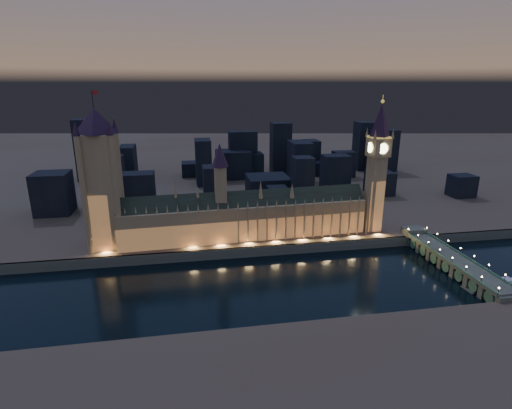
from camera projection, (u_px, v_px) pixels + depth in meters
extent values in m
plane|color=black|center=(262.00, 281.00, 273.24)|extent=(2000.00, 2000.00, 0.00)
cube|color=#4D362D|center=(212.00, 151.00, 761.99)|extent=(2000.00, 960.00, 8.00)
cube|color=#434845|center=(253.00, 252.00, 310.70)|extent=(2000.00, 2.50, 8.00)
cube|color=#8F7854|center=(246.00, 221.00, 324.88)|extent=(200.77, 30.43, 28.00)
cube|color=#C37F46|center=(248.00, 231.00, 316.69)|extent=(200.00, 0.50, 18.00)
cube|color=black|center=(246.00, 201.00, 319.90)|extent=(200.58, 26.70, 16.26)
cube|color=#8F7854|center=(221.00, 187.00, 312.84)|extent=(9.00, 9.00, 32.00)
cone|color=#291731|center=(220.00, 155.00, 305.51)|extent=(13.00, 13.00, 18.00)
cube|color=#8F7854|center=(116.00, 233.00, 298.62)|extent=(1.20, 1.20, 28.00)
cone|color=#8F7854|center=(114.00, 212.00, 294.20)|extent=(2.00, 2.00, 6.00)
cube|color=#8F7854|center=(127.00, 233.00, 299.87)|extent=(1.20, 1.20, 28.00)
cone|color=#8F7854|center=(125.00, 211.00, 295.45)|extent=(2.00, 2.00, 6.00)
cube|color=#8F7854|center=(137.00, 232.00, 301.12)|extent=(1.20, 1.20, 28.00)
cone|color=#8F7854|center=(136.00, 211.00, 296.70)|extent=(2.00, 2.00, 6.00)
cube|color=#8F7854|center=(148.00, 232.00, 302.37)|extent=(1.20, 1.20, 28.00)
cone|color=#8F7854|center=(146.00, 210.00, 297.96)|extent=(2.00, 2.00, 6.00)
cube|color=#8F7854|center=(158.00, 231.00, 303.63)|extent=(1.20, 1.20, 28.00)
cone|color=#8F7854|center=(157.00, 209.00, 299.21)|extent=(2.00, 2.00, 6.00)
cube|color=#8F7854|center=(169.00, 230.00, 304.88)|extent=(1.20, 1.20, 28.00)
cone|color=#8F7854|center=(167.00, 209.00, 300.46)|extent=(2.00, 2.00, 6.00)
cube|color=#8F7854|center=(179.00, 230.00, 306.13)|extent=(1.20, 1.20, 28.00)
cone|color=#8F7854|center=(178.00, 208.00, 301.71)|extent=(2.00, 2.00, 6.00)
cube|color=#8F7854|center=(189.00, 229.00, 307.38)|extent=(1.20, 1.20, 28.00)
cone|color=#8F7854|center=(188.00, 208.00, 302.97)|extent=(2.00, 2.00, 6.00)
cube|color=#8F7854|center=(199.00, 229.00, 308.63)|extent=(1.20, 1.20, 28.00)
cone|color=#8F7854|center=(198.00, 207.00, 304.22)|extent=(2.00, 2.00, 6.00)
cube|color=#8F7854|center=(209.00, 228.00, 309.89)|extent=(1.20, 1.20, 28.00)
cone|color=#8F7854|center=(208.00, 207.00, 305.47)|extent=(2.00, 2.00, 6.00)
cube|color=#8F7854|center=(219.00, 227.00, 311.14)|extent=(1.20, 1.20, 28.00)
cone|color=#8F7854|center=(218.00, 206.00, 306.72)|extent=(2.00, 2.00, 6.00)
cube|color=#8F7854|center=(229.00, 227.00, 312.39)|extent=(1.20, 1.20, 28.00)
cone|color=#8F7854|center=(228.00, 206.00, 307.98)|extent=(2.00, 2.00, 6.00)
cube|color=#8F7854|center=(238.00, 226.00, 313.64)|extent=(1.20, 1.20, 28.00)
cone|color=#8F7854|center=(238.00, 205.00, 309.23)|extent=(2.00, 2.00, 6.00)
cube|color=#8F7854|center=(248.00, 226.00, 314.90)|extent=(1.20, 1.20, 28.00)
cone|color=#8F7854|center=(248.00, 205.00, 310.48)|extent=(2.00, 2.00, 6.00)
cube|color=#8F7854|center=(258.00, 225.00, 316.15)|extent=(1.20, 1.20, 28.00)
cone|color=#8F7854|center=(258.00, 204.00, 311.73)|extent=(2.00, 2.00, 6.00)
cube|color=#8F7854|center=(267.00, 224.00, 317.40)|extent=(1.20, 1.20, 28.00)
cone|color=#8F7854|center=(267.00, 204.00, 312.99)|extent=(2.00, 2.00, 6.00)
cube|color=#8F7854|center=(277.00, 224.00, 318.65)|extent=(1.20, 1.20, 28.00)
cone|color=#8F7854|center=(277.00, 203.00, 314.24)|extent=(2.00, 2.00, 6.00)
cube|color=#8F7854|center=(286.00, 223.00, 319.91)|extent=(1.20, 1.20, 28.00)
cone|color=#8F7854|center=(286.00, 203.00, 315.49)|extent=(2.00, 2.00, 6.00)
cube|color=#8F7854|center=(295.00, 223.00, 321.16)|extent=(1.20, 1.20, 28.00)
cone|color=#8F7854|center=(296.00, 202.00, 316.74)|extent=(2.00, 2.00, 6.00)
cube|color=#8F7854|center=(304.00, 222.00, 322.41)|extent=(1.20, 1.20, 28.00)
cone|color=#8F7854|center=(305.00, 202.00, 318.00)|extent=(2.00, 2.00, 6.00)
cube|color=#8F7854|center=(314.00, 222.00, 323.66)|extent=(1.20, 1.20, 28.00)
cone|color=#8F7854|center=(314.00, 201.00, 319.25)|extent=(2.00, 2.00, 6.00)
cube|color=#8F7854|center=(323.00, 221.00, 324.92)|extent=(1.20, 1.20, 28.00)
cone|color=#8F7854|center=(323.00, 201.00, 320.50)|extent=(2.00, 2.00, 6.00)
cube|color=#8F7854|center=(332.00, 221.00, 326.17)|extent=(1.20, 1.20, 28.00)
cone|color=#8F7854|center=(333.00, 201.00, 321.75)|extent=(2.00, 2.00, 6.00)
cube|color=#8F7854|center=(341.00, 220.00, 327.42)|extent=(1.20, 1.20, 28.00)
cone|color=#8F7854|center=(342.00, 200.00, 323.01)|extent=(2.00, 2.00, 6.00)
cube|color=#8F7854|center=(349.00, 220.00, 328.67)|extent=(1.20, 1.20, 28.00)
cone|color=#8F7854|center=(351.00, 200.00, 324.26)|extent=(2.00, 2.00, 6.00)
cube|color=#8F7854|center=(358.00, 219.00, 329.93)|extent=(1.20, 1.20, 28.00)
cone|color=#8F7854|center=(359.00, 199.00, 325.51)|extent=(2.00, 2.00, 6.00)
cube|color=#8F7854|center=(367.00, 219.00, 331.18)|extent=(1.20, 1.20, 28.00)
cone|color=#8F7854|center=(368.00, 199.00, 326.76)|extent=(2.00, 2.00, 6.00)
cone|color=#8F7854|center=(175.00, 192.00, 308.02)|extent=(4.40, 4.40, 18.00)
cone|color=#8F7854|center=(198.00, 194.00, 311.37)|extent=(4.40, 4.40, 14.00)
cone|color=#8F7854|center=(261.00, 190.00, 319.22)|extent=(4.40, 4.40, 16.00)
cone|color=#8F7854|center=(292.00, 191.00, 324.04)|extent=(4.40, 4.40, 12.00)
cube|color=#8F7854|center=(103.00, 192.00, 298.65)|extent=(23.84, 23.84, 87.02)
cube|color=#C37F46|center=(104.00, 224.00, 294.40)|extent=(22.00, 0.50, 44.00)
cone|color=#291731|center=(95.00, 121.00, 283.27)|extent=(31.68, 31.68, 18.00)
cylinder|color=black|center=(92.00, 99.00, 278.87)|extent=(0.50, 0.50, 12.00)
cube|color=#AE1B1B|center=(95.00, 93.00, 277.91)|extent=(4.00, 0.15, 2.50)
cylinder|color=#8F7854|center=(84.00, 197.00, 286.50)|extent=(4.40, 4.40, 87.02)
cone|color=#291731|center=(75.00, 129.00, 272.29)|extent=(5.20, 5.20, 10.00)
cylinder|color=#8F7854|center=(91.00, 189.00, 307.23)|extent=(4.40, 4.40, 87.02)
cone|color=#291731|center=(83.00, 125.00, 293.01)|extent=(5.20, 5.20, 10.00)
cylinder|color=#8F7854|center=(116.00, 195.00, 290.08)|extent=(4.40, 4.40, 87.02)
cone|color=#291731|center=(109.00, 128.00, 275.87)|extent=(5.20, 5.20, 10.00)
cylinder|color=#8F7854|center=(121.00, 188.00, 310.81)|extent=(4.40, 4.40, 87.02)
cone|color=#291731|center=(114.00, 125.00, 296.60)|extent=(5.20, 5.20, 10.00)
cube|color=#8F7854|center=(374.00, 194.00, 337.52)|extent=(13.83, 13.83, 63.99)
cube|color=#C37F46|center=(377.00, 207.00, 334.61)|extent=(12.00, 0.50, 44.00)
cube|color=#8F7854|center=(379.00, 147.00, 325.92)|extent=(15.00, 15.00, 15.23)
cube|color=#F2C64C|center=(379.00, 137.00, 323.51)|extent=(15.75, 15.75, 1.20)
cone|color=#291731|center=(381.00, 120.00, 319.53)|extent=(18.00, 18.00, 26.00)
sphere|color=#F2C64C|center=(383.00, 101.00, 315.28)|extent=(2.80, 2.80, 2.80)
cylinder|color=#F2C64C|center=(383.00, 98.00, 314.54)|extent=(0.40, 0.40, 5.00)
cylinder|color=#FFF2BF|center=(383.00, 149.00, 318.61)|extent=(8.40, 0.50, 8.40)
cylinder|color=#FFF2BF|center=(374.00, 146.00, 333.22)|extent=(8.40, 0.50, 8.40)
cylinder|color=#FFF2BF|center=(370.00, 147.00, 324.65)|extent=(0.50, 8.40, 8.40)
cylinder|color=#FFF2BF|center=(387.00, 147.00, 327.18)|extent=(0.50, 8.40, 8.40)
cone|color=#8F7854|center=(375.00, 134.00, 314.23)|extent=(2.60, 2.60, 8.00)
cone|color=#8F7854|center=(367.00, 132.00, 328.36)|extent=(2.60, 2.60, 8.00)
cone|color=#8F7854|center=(393.00, 134.00, 316.67)|extent=(2.60, 2.60, 8.00)
cone|color=#8F7854|center=(384.00, 132.00, 330.80)|extent=(2.60, 2.60, 8.00)
cube|color=#434845|center=(456.00, 260.00, 283.50)|extent=(17.32, 100.00, 1.60)
cube|color=#2B5F47|center=(445.00, 259.00, 281.75)|extent=(0.80, 100.00, 1.60)
cube|color=#2B5F47|center=(466.00, 257.00, 284.44)|extent=(0.80, 100.00, 1.60)
cube|color=#434845|center=(414.00, 233.00, 335.54)|extent=(17.32, 12.00, 9.50)
cube|color=#434845|center=(508.00, 303.00, 237.91)|extent=(15.59, 4.00, 9.50)
cylinder|color=black|center=(498.00, 292.00, 234.11)|extent=(0.30, 0.30, 4.40)
sphere|color=#FFD88C|center=(499.00, 288.00, 233.44)|extent=(1.00, 1.00, 1.00)
cube|color=#434845|center=(491.00, 291.00, 251.37)|extent=(15.59, 4.00, 9.50)
cylinder|color=black|center=(481.00, 280.00, 247.57)|extent=(0.30, 0.30, 4.40)
sphere|color=#FFD88C|center=(482.00, 277.00, 246.90)|extent=(1.00, 1.00, 1.00)
cylinder|color=black|center=(505.00, 278.00, 250.26)|extent=(0.30, 0.30, 4.40)
sphere|color=#FFD88C|center=(505.00, 275.00, 249.59)|extent=(1.00, 1.00, 1.00)
cube|color=#434845|center=(475.00, 280.00, 264.82)|extent=(15.59, 4.00, 9.50)
cylinder|color=black|center=(466.00, 270.00, 261.03)|extent=(0.30, 0.30, 4.40)
sphere|color=#FFD88C|center=(467.00, 267.00, 260.36)|extent=(1.00, 1.00, 1.00)
cylinder|color=black|center=(488.00, 268.00, 263.72)|extent=(0.30, 0.30, 4.40)
sphere|color=#FFD88C|center=(489.00, 265.00, 263.05)|extent=(1.00, 1.00, 1.00)
cube|color=#434845|center=(461.00, 271.00, 278.28)|extent=(15.59, 4.00, 9.50)
cylinder|color=black|center=(452.00, 261.00, 274.49)|extent=(0.30, 0.30, 4.40)
sphere|color=#FFD88C|center=(453.00, 258.00, 273.82)|extent=(1.00, 1.00, 1.00)
cylinder|color=black|center=(474.00, 259.00, 277.18)|extent=(0.30, 0.30, 4.40)
sphere|color=#FFD88C|center=(474.00, 256.00, 276.51)|extent=(1.00, 1.00, 1.00)
cube|color=#434845|center=(448.00, 262.00, 291.74)|extent=(15.59, 4.00, 9.50)
cylinder|color=black|center=(440.00, 252.00, 287.95)|extent=(0.30, 0.30, 4.40)
sphere|color=#FFD88C|center=(440.00, 250.00, 287.28)|extent=(1.00, 1.00, 1.00)
cylinder|color=black|center=(460.00, 251.00, 290.64)|extent=(0.30, 0.30, 4.40)
sphere|color=#FFD88C|center=(461.00, 248.00, 289.97)|extent=(1.00, 1.00, 1.00)
cube|color=#434845|center=(437.00, 254.00, 305.20)|extent=(15.59, 4.00, 9.50)
cylinder|color=black|center=(428.00, 245.00, 301.41)|extent=(0.30, 0.30, 4.40)
sphere|color=#FFD88C|center=(429.00, 242.00, 300.74)|extent=(1.00, 1.00, 1.00)
cylinder|color=black|center=(448.00, 243.00, 304.10)|extent=(0.30, 0.30, 4.40)
sphere|color=#FFD88C|center=(448.00, 241.00, 303.43)|extent=(1.00, 1.00, 1.00)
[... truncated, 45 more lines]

